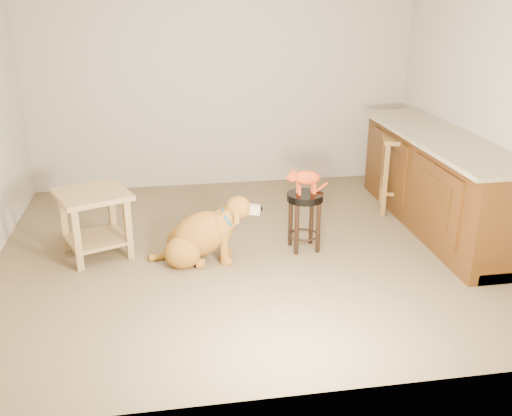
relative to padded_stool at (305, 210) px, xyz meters
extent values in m
cube|color=brown|center=(-0.51, 0.01, -0.38)|extent=(4.50, 4.00, 0.01)
cube|color=#A99C88|center=(-0.51, 2.01, 0.92)|extent=(4.50, 0.04, 2.60)
cube|color=#A99C88|center=(-0.51, -1.99, 0.92)|extent=(4.50, 0.04, 2.60)
cube|color=#A99C88|center=(1.74, 0.01, 0.92)|extent=(0.04, 4.00, 2.60)
cube|color=#4B2A0D|center=(1.44, 0.31, 0.07)|extent=(0.60, 2.50, 0.90)
cube|color=gray|center=(1.41, 0.31, 0.54)|extent=(0.70, 2.56, 0.04)
cube|color=black|center=(1.48, 0.31, -0.33)|extent=(0.52, 2.50, 0.10)
cube|color=#4B2A0D|center=(1.13, -0.24, 0.12)|extent=(0.02, 0.90, 0.62)
cube|color=#4B2A0D|center=(1.13, 0.86, 0.12)|extent=(0.02, 0.90, 0.62)
cube|color=#3D210A|center=(1.12, -0.24, 0.12)|extent=(0.02, 0.60, 0.40)
cube|color=#3D210A|center=(1.12, 0.86, 0.12)|extent=(0.02, 0.60, 0.40)
cylinder|color=black|center=(0.09, 0.11, -0.15)|extent=(0.04, 0.04, 0.48)
cylinder|color=black|center=(-0.11, 0.09, -0.15)|extent=(0.04, 0.04, 0.48)
cylinder|color=black|center=(0.11, -0.09, -0.15)|extent=(0.04, 0.04, 0.48)
cylinder|color=black|center=(-0.09, -0.11, -0.15)|extent=(0.04, 0.04, 0.48)
torus|color=black|center=(0.00, 0.00, -0.25)|extent=(0.29, 0.29, 0.02)
cylinder|color=black|center=(0.00, 0.00, 0.12)|extent=(0.33, 0.33, 0.06)
cube|color=brown|center=(1.47, 0.89, 0.00)|extent=(0.06, 0.06, 0.77)
cube|color=brown|center=(1.14, 1.00, 0.00)|extent=(0.06, 0.06, 0.77)
cube|color=brown|center=(1.36, 0.55, 0.00)|extent=(0.06, 0.06, 0.77)
cube|color=brown|center=(1.02, 0.67, 0.00)|extent=(0.06, 0.06, 0.77)
cube|color=brown|center=(1.25, 0.78, 0.41)|extent=(0.56, 0.56, 0.04)
cube|color=olive|center=(-1.74, 0.46, -0.11)|extent=(0.07, 0.07, 0.56)
cube|color=olive|center=(-2.15, 0.30, -0.11)|extent=(0.07, 0.07, 0.56)
cube|color=olive|center=(-1.57, 0.05, -0.11)|extent=(0.07, 0.07, 0.56)
cube|color=olive|center=(-1.99, -0.12, -0.11)|extent=(0.07, 0.07, 0.56)
cube|color=olive|center=(-1.86, 0.17, 0.20)|extent=(0.75, 0.75, 0.04)
cube|color=olive|center=(-1.86, 0.17, -0.23)|extent=(0.64, 0.64, 0.03)
ellipsoid|color=brown|center=(-1.09, 0.03, -0.25)|extent=(0.34, 0.29, 0.29)
ellipsoid|color=brown|center=(-1.12, -0.20, -0.25)|extent=(0.34, 0.29, 0.29)
cylinder|color=brown|center=(-0.94, 0.03, -0.35)|extent=(0.08, 0.10, 0.09)
cylinder|color=brown|center=(-0.97, -0.23, -0.35)|extent=(0.08, 0.10, 0.09)
ellipsoid|color=brown|center=(-0.95, -0.10, -0.13)|extent=(0.69, 0.41, 0.59)
ellipsoid|color=brown|center=(-0.78, -0.12, -0.06)|extent=(0.27, 0.30, 0.30)
cylinder|color=brown|center=(-0.74, -0.04, -0.21)|extent=(0.08, 0.08, 0.34)
cylinder|color=brown|center=(-0.76, -0.20, -0.21)|extent=(0.08, 0.08, 0.34)
sphere|color=brown|center=(-0.71, -0.05, -0.36)|extent=(0.09, 0.09, 0.09)
sphere|color=brown|center=(-0.73, -0.21, -0.36)|extent=(0.09, 0.09, 0.09)
cylinder|color=brown|center=(-0.71, -0.13, 0.03)|extent=(0.23, 0.18, 0.22)
ellipsoid|color=brown|center=(-0.62, -0.14, 0.11)|extent=(0.24, 0.22, 0.21)
cube|color=tan|center=(-0.51, -0.15, 0.09)|extent=(0.15, 0.09, 0.09)
sphere|color=black|center=(-0.44, -0.16, 0.10)|extent=(0.05, 0.05, 0.05)
cube|color=brown|center=(-0.63, -0.04, 0.09)|extent=(0.05, 0.06, 0.15)
cube|color=brown|center=(-0.65, -0.23, 0.09)|extent=(0.05, 0.06, 0.15)
torus|color=#0B535E|center=(-0.71, -0.13, 0.02)|extent=(0.14, 0.21, 0.18)
cylinder|color=#D8BF4C|center=(-0.67, -0.13, -0.04)|extent=(0.01, 0.04, 0.04)
cylinder|color=brown|center=(-1.28, -0.02, -0.35)|extent=(0.28, 0.13, 0.06)
ellipsoid|color=#A93410|center=(0.01, 0.00, 0.31)|extent=(0.26, 0.14, 0.16)
cylinder|color=#A93410|center=(-0.06, 0.03, 0.21)|extent=(0.03, 0.03, 0.10)
sphere|color=#A93410|center=(-0.06, 0.03, 0.17)|extent=(0.03, 0.03, 0.03)
cylinder|color=#A93410|center=(-0.06, -0.04, 0.21)|extent=(0.03, 0.03, 0.10)
sphere|color=#A93410|center=(-0.06, -0.04, 0.17)|extent=(0.03, 0.03, 0.03)
cylinder|color=#A93410|center=(0.07, 0.04, 0.21)|extent=(0.03, 0.03, 0.10)
sphere|color=#A93410|center=(0.07, 0.04, 0.17)|extent=(0.03, 0.03, 0.03)
cylinder|color=#A93410|center=(0.08, -0.03, 0.21)|extent=(0.03, 0.03, 0.10)
sphere|color=#A93410|center=(0.08, -0.03, 0.17)|extent=(0.03, 0.03, 0.03)
sphere|color=#A93410|center=(-0.12, -0.01, 0.32)|extent=(0.09, 0.09, 0.09)
sphere|color=#A93410|center=(-0.16, -0.01, 0.31)|extent=(0.04, 0.04, 0.04)
sphere|color=brown|center=(-0.17, -0.01, 0.31)|extent=(0.01, 0.01, 0.01)
cone|color=#A93410|center=(-0.11, 0.02, 0.37)|extent=(0.04, 0.04, 0.04)
cone|color=#C66B60|center=(-0.12, 0.02, 0.37)|extent=(0.02, 0.02, 0.03)
cone|color=#A93410|center=(-0.11, -0.04, 0.37)|extent=(0.04, 0.04, 0.04)
cone|color=#C66B60|center=(-0.11, -0.04, 0.37)|extent=(0.02, 0.02, 0.03)
cylinder|color=#A93410|center=(0.14, 0.04, 0.18)|extent=(0.18, 0.12, 0.09)
camera|label=1|loc=(-1.21, -4.66, 1.88)|focal=40.00mm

